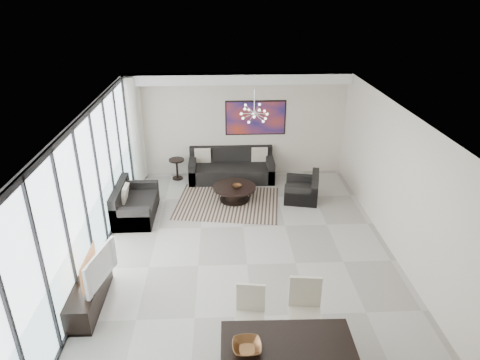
{
  "coord_description": "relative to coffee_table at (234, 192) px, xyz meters",
  "views": [
    {
      "loc": [
        -0.46,
        -6.92,
        5.05
      ],
      "look_at": [
        -0.08,
        1.27,
        1.25
      ],
      "focal_mm": 32.0,
      "sensor_mm": 36.0,
      "label": 1
    }
  ],
  "objects": [
    {
      "name": "room_shell",
      "position": [
        0.61,
        -2.77,
        1.23
      ],
      "size": [
        6.0,
        9.0,
        2.9
      ],
      "color": "#A8A39B",
      "rests_on": "ground"
    },
    {
      "name": "window_wall",
      "position": [
        -2.7,
        -2.77,
        1.25
      ],
      "size": [
        0.37,
        8.95,
        2.9
      ],
      "color": "silver",
      "rests_on": "floor"
    },
    {
      "name": "soffit",
      "position": [
        0.15,
        1.53,
        2.55
      ],
      "size": [
        5.98,
        0.4,
        0.26
      ],
      "primitive_type": "cube",
      "color": "white",
      "rests_on": "room_shell"
    },
    {
      "name": "painting",
      "position": [
        0.65,
        1.7,
        1.43
      ],
      "size": [
        1.68,
        0.04,
        0.98
      ],
      "primitive_type": "cube",
      "color": "#B83419",
      "rests_on": "room_shell"
    },
    {
      "name": "chandelier",
      "position": [
        0.45,
        -0.27,
        2.13
      ],
      "size": [
        0.66,
        0.66,
        0.71
      ],
      "color": "silver",
      "rests_on": "room_shell"
    },
    {
      "name": "rug",
      "position": [
        -0.18,
        -0.17,
        -0.21
      ],
      "size": [
        2.77,
        2.27,
        0.01
      ],
      "primitive_type": "cube",
      "rotation": [
        0.0,
        0.0,
        -0.14
      ],
      "color": "black",
      "rests_on": "floor"
    },
    {
      "name": "coffee_table",
      "position": [
        0.0,
        0.0,
        0.0
      ],
      "size": [
        1.09,
        1.09,
        0.38
      ],
      "color": "black",
      "rests_on": "floor"
    },
    {
      "name": "bowl_coffee",
      "position": [
        0.06,
        -0.06,
        0.2
      ],
      "size": [
        0.27,
        0.27,
        0.07
      ],
      "primitive_type": "imported",
      "rotation": [
        0.0,
        0.0,
        0.2
      ],
      "color": "brown",
      "rests_on": "coffee_table"
    },
    {
      "name": "sofa_main",
      "position": [
        -0.04,
        1.3,
        0.07
      ],
      "size": [
        2.34,
        0.96,
        0.85
      ],
      "color": "black",
      "rests_on": "floor"
    },
    {
      "name": "loveseat",
      "position": [
        -2.39,
        -0.7,
        0.05
      ],
      "size": [
        0.88,
        1.57,
        0.79
      ],
      "color": "black",
      "rests_on": "floor"
    },
    {
      "name": "armchair",
      "position": [
        1.74,
        -0.05,
        0.03
      ],
      "size": [
        0.98,
        1.02,
        0.73
      ],
      "color": "black",
      "rests_on": "floor"
    },
    {
      "name": "side_table",
      "position": [
        -1.56,
        1.38,
        0.18
      ],
      "size": [
        0.43,
        0.43,
        0.59
      ],
      "color": "black",
      "rests_on": "floor"
    },
    {
      "name": "tv_console",
      "position": [
        -2.61,
        -3.79,
        0.02
      ],
      "size": [
        0.42,
        1.5,
        0.47
      ],
      "primitive_type": "cube",
      "color": "black",
      "rests_on": "floor"
    },
    {
      "name": "television",
      "position": [
        -2.45,
        -3.75,
        0.55
      ],
      "size": [
        0.36,
        1.02,
        0.58
      ],
      "primitive_type": "imported",
      "rotation": [
        0.0,
        0.0,
        1.34
      ],
      "color": "gray",
      "rests_on": "tv_console"
    },
    {
      "name": "dining_table",
      "position": [
        0.51,
        -5.54,
        0.43
      ],
      "size": [
        1.78,
        0.91,
        0.73
      ],
      "color": "black",
      "rests_on": "floor"
    },
    {
      "name": "dining_chair_nw",
      "position": [
        0.08,
        -4.67,
        0.33
      ],
      "size": [
        0.5,
        0.5,
        0.95
      ],
      "color": "beige",
      "rests_on": "floor"
    },
    {
      "name": "dining_chair_ne",
      "position": [
        0.91,
        -4.69,
        0.39
      ],
      "size": [
        0.54,
        0.54,
        1.06
      ],
      "color": "beige",
      "rests_on": "floor"
    },
    {
      "name": "bowl_dining",
      "position": [
        -0.03,
        -5.61,
        0.57
      ],
      "size": [
        0.4,
        0.4,
        0.09
      ],
      "primitive_type": "imported",
      "rotation": [
        0.0,
        0.0,
        0.03
      ],
      "color": "brown",
      "rests_on": "dining_table"
    }
  ]
}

